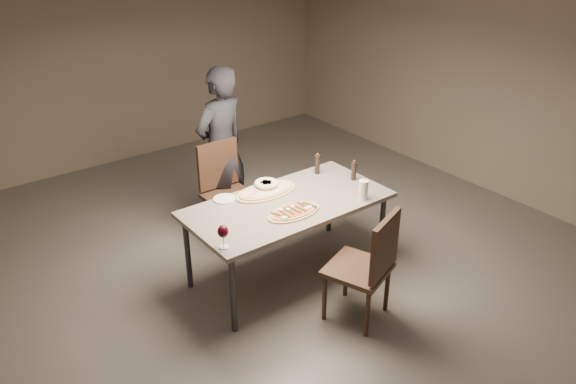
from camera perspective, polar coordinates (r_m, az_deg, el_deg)
room at (r=4.63m, az=0.00°, el=6.09°), size 7.00×7.00×7.00m
dining_table at (r=4.92m, az=0.00°, el=-1.63°), size 1.80×0.90×0.75m
zucchini_pizza at (r=4.71m, az=0.58°, el=-1.99°), size 0.50×0.28×0.05m
ham_pizza at (r=5.06m, az=-2.24°, el=0.12°), size 0.61×0.34×0.04m
bread_basket at (r=5.11m, az=-2.22°, el=0.75°), size 0.22×0.22×0.08m
oil_dish at (r=5.19m, az=-2.06°, el=0.72°), size 0.13×0.13×0.02m
pepper_mill_left at (r=5.40m, az=3.00°, el=2.87°), size 0.05×0.05×0.21m
pepper_mill_right at (r=5.30m, az=6.71°, el=2.20°), size 0.05×0.05×0.20m
carafe at (r=4.96m, az=7.65°, el=0.22°), size 0.08×0.08×0.18m
wine_glass at (r=4.22m, az=-6.62°, el=-4.08°), size 0.09×0.09×0.19m
side_plate at (r=4.97m, az=-6.48°, el=-0.70°), size 0.20×0.20×0.01m
chair_near at (r=4.49m, az=8.24°, el=-7.09°), size 0.60×0.60×0.98m
chair_far at (r=5.68m, az=-6.43°, el=0.66°), size 0.47×0.47×0.99m
diner at (r=5.81m, az=-6.82°, el=4.48°), size 0.70×0.53×1.70m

